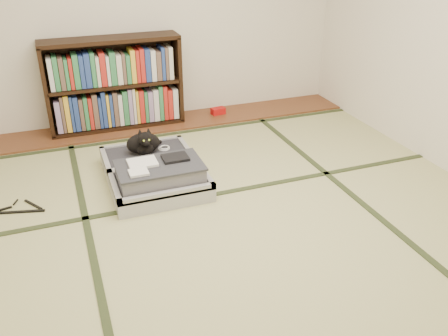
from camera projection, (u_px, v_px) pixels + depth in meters
name	position (u px, v px, depth m)	size (l,w,h in m)	color
floor	(234.00, 221.00, 3.40)	(4.50, 4.50, 0.00)	tan
wood_strip	(166.00, 123.00, 5.06)	(4.00, 0.50, 0.02)	brown
red_item	(218.00, 111.00, 5.25)	(0.15, 0.09, 0.07)	#B50E0E
room_shell	(237.00, 8.00, 2.73)	(4.50, 4.50, 4.50)	white
tatami_borders	(212.00, 189.00, 3.81)	(4.00, 4.50, 0.01)	#2D381E
bookcase	(114.00, 86.00, 4.76)	(1.35, 0.31, 0.92)	black
suitcase	(155.00, 172.00, 3.84)	(0.74, 0.99, 0.29)	#9FA0A4
cat	(144.00, 143.00, 4.02)	(0.33, 0.33, 0.27)	black
cable_coil	(164.00, 148.00, 4.14)	(0.10, 0.10, 0.02)	white
hanger	(15.00, 210.00, 3.51)	(0.44, 0.25, 0.01)	black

